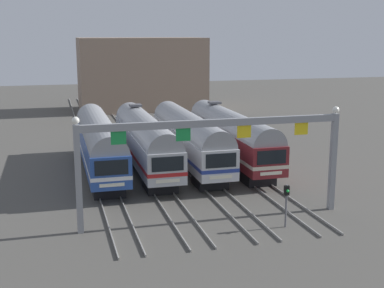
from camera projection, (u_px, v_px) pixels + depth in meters
ground_plane at (168, 168)px, 45.97m from camera, size 160.00×160.00×0.00m
track_bed at (137, 132)px, 62.02m from camera, size 13.20×70.00×0.15m
commuter_train_blue at (99, 142)px, 43.93m from camera, size 2.88×18.06×4.77m
commuter_train_stainless at (145, 139)px, 44.92m from camera, size 2.88×18.06×5.05m
commuter_train_silver at (189, 137)px, 45.90m from camera, size 2.88×18.06×4.77m
commuter_train_maroon at (231, 135)px, 46.89m from camera, size 2.88×18.06×5.05m
catenary_gantry at (214, 142)px, 32.16m from camera, size 16.94×0.44×6.97m
yard_signal_mast at (286, 198)px, 31.65m from camera, size 0.28×0.35×2.68m
maintenance_building at (141, 74)px, 80.67m from camera, size 18.90×10.00×10.90m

